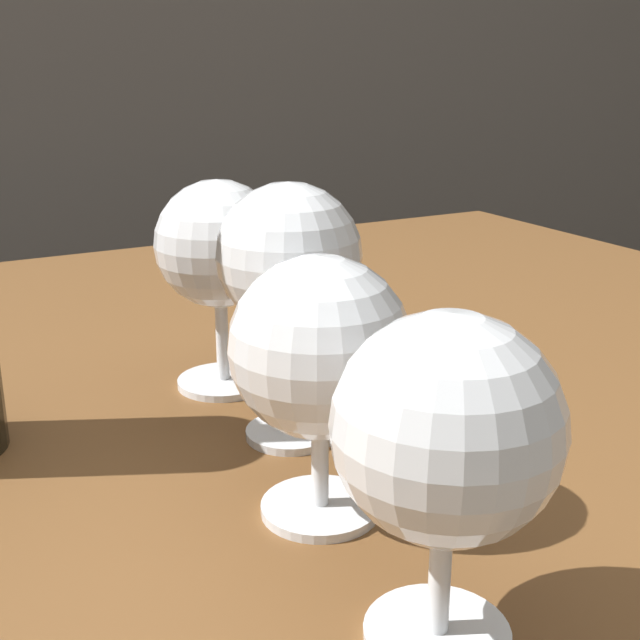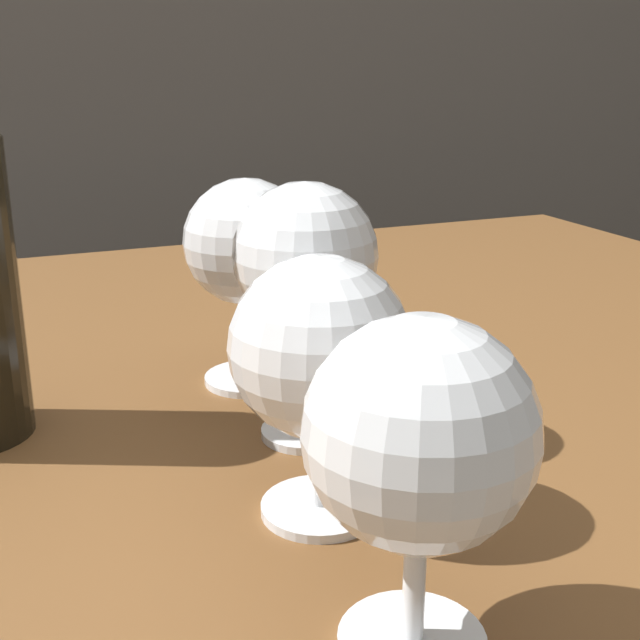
% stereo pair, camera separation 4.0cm
% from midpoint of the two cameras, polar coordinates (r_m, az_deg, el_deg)
% --- Properties ---
extents(dining_table, '(1.43, 0.88, 0.78)m').
position_cam_midpoint_polar(dining_table, '(0.64, -13.43, -12.45)').
color(dining_table, brown).
rests_on(dining_table, ground_plane).
extents(wine_glass_pinot, '(0.09, 0.09, 0.14)m').
position_cam_midpoint_polar(wine_glass_pinot, '(0.31, 10.57, -7.95)').
color(wine_glass_pinot, white).
rests_on(wine_glass_pinot, dining_table).
extents(wine_glass_rose, '(0.09, 0.09, 0.14)m').
position_cam_midpoint_polar(wine_glass_rose, '(0.40, 2.83, -2.28)').
color(wine_glass_rose, white).
rests_on(wine_glass_rose, dining_table).
extents(wine_glass_port, '(0.09, 0.09, 0.16)m').
position_cam_midpoint_polar(wine_glass_port, '(0.48, 1.35, 3.99)').
color(wine_glass_port, white).
rests_on(wine_glass_port, dining_table).
extents(wine_glass_merlot, '(0.09, 0.09, 0.15)m').
position_cam_midpoint_polar(wine_glass_merlot, '(0.57, -3.06, 5.08)').
color(wine_glass_merlot, white).
rests_on(wine_glass_merlot, dining_table).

